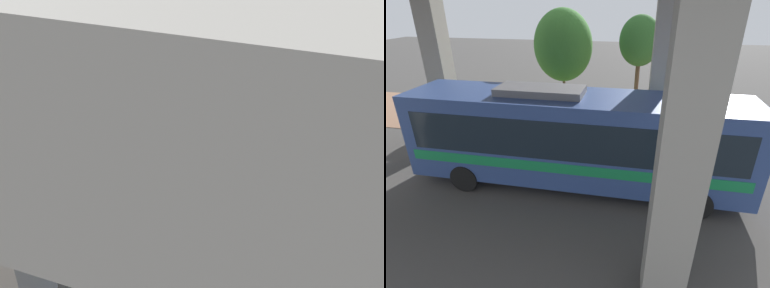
# 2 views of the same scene
# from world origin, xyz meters

# --- Properties ---
(ground_plane) EXTENTS (80.00, 80.00, 0.00)m
(ground_plane) POSITION_xyz_m (0.00, 0.00, 0.00)
(ground_plane) COLOR #474442
(ground_plane) RESTS_ON ground
(sidewalk_strip) EXTENTS (6.00, 40.00, 0.02)m
(sidewalk_strip) POSITION_xyz_m (-3.00, 0.00, 0.01)
(sidewalk_strip) COLOR #936B51
(sidewalk_strip) RESTS_ON ground
(bus) EXTENTS (2.58, 11.61, 3.63)m
(bus) POSITION_xyz_m (3.39, 1.97, 1.97)
(bus) COLOR #334C8C
(bus) RESTS_ON ground
(fire_hydrant) EXTENTS (0.47, 0.23, 0.97)m
(fire_hydrant) POSITION_xyz_m (-0.63, -1.28, 0.49)
(fire_hydrant) COLOR gold
(fire_hydrant) RESTS_ON ground
(planter_front) EXTENTS (1.42, 1.42, 1.85)m
(planter_front) POSITION_xyz_m (-1.92, 1.78, 0.93)
(planter_front) COLOR #9E998E
(planter_front) RESTS_ON ground
(planter_middle) EXTENTS (1.22, 1.22, 1.62)m
(planter_middle) POSITION_xyz_m (-0.99, -3.04, 0.80)
(planter_middle) COLOR #9E998E
(planter_middle) RESTS_ON ground
(planter_back) EXTENTS (1.41, 1.41, 1.65)m
(planter_back) POSITION_xyz_m (-1.46, -0.41, 0.82)
(planter_back) COLOR #9E998E
(planter_back) RESTS_ON ground
(planter_extra) EXTENTS (1.37, 1.37, 1.79)m
(planter_extra) POSITION_xyz_m (-0.77, -5.31, 0.89)
(planter_extra) COLOR #9E998E
(planter_extra) RESTS_ON ground
(street_tree_near) EXTENTS (2.13, 2.13, 5.60)m
(street_tree_near) POSITION_xyz_m (-3.82, 3.89, 4.29)
(street_tree_near) COLOR brown
(street_tree_near) RESTS_ON ground
(street_tree_far) EXTENTS (3.09, 3.09, 5.91)m
(street_tree_far) POSITION_xyz_m (-3.32, -0.05, 4.05)
(street_tree_far) COLOR brown
(street_tree_far) RESTS_ON ground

